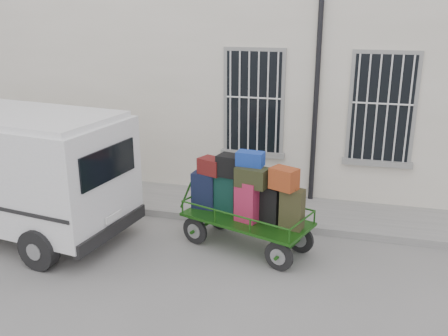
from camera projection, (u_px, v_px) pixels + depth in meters
name	position (u px, v px, depth m)	size (l,w,h in m)	color
ground	(239.00, 259.00, 8.80)	(80.00, 80.00, 0.00)	slate
building	(289.00, 57.00, 12.93)	(24.00, 5.15, 6.00)	beige
sidewalk	(263.00, 209.00, 10.80)	(24.00, 1.70, 0.15)	gray
luggage_cart	(245.00, 198.00, 8.96)	(2.74, 1.75, 1.85)	black
van	(7.00, 164.00, 9.51)	(5.05, 2.73, 2.42)	white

